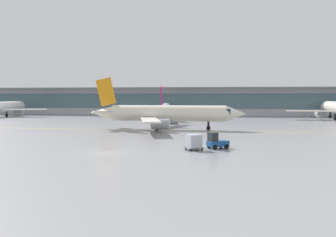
% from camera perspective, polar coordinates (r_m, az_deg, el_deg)
% --- Properties ---
extents(ground_plane, '(400.00, 400.00, 0.00)m').
position_cam_1_polar(ground_plane, '(44.48, -9.35, -5.24)').
color(ground_plane, gray).
extents(taxiway_centreline_stripe, '(109.98, 2.99, 0.01)m').
position_cam_1_polar(taxiway_centreline_stripe, '(72.33, -0.21, -1.83)').
color(taxiway_centreline_stripe, yellow).
rests_on(taxiway_centreline_stripe, ground_plane).
extents(terminal_concourse, '(196.46, 11.00, 9.60)m').
position_cam_1_polar(terminal_concourse, '(132.10, 2.76, 2.70)').
color(terminal_concourse, '#B2B7BC').
rests_on(terminal_concourse, ground_plane).
extents(gate_airplane_0, '(29.52, 31.80, 10.53)m').
position_cam_1_polar(gate_airplane_0, '(131.53, -23.89, 1.64)').
color(gate_airplane_0, white).
rests_on(gate_airplane_0, ground_plane).
extents(gate_airplane_1, '(26.54, 28.68, 9.50)m').
position_cam_1_polar(gate_airplane_1, '(111.72, -0.59, 1.50)').
color(gate_airplane_1, silver).
rests_on(gate_airplane_1, ground_plane).
extents(taxiing_regional_jet, '(31.60, 29.43, 10.48)m').
position_cam_1_polar(taxiing_regional_jet, '(74.16, -0.28, 0.73)').
color(taxiing_regional_jet, silver).
rests_on(taxiing_regional_jet, ground_plane).
extents(baggage_tug, '(2.95, 2.60, 2.10)m').
position_cam_1_polar(baggage_tug, '(47.91, 7.37, -3.52)').
color(baggage_tug, '#194C8C').
rests_on(baggage_tug, ground_plane).
extents(cargo_dolly_lead, '(2.63, 2.48, 1.94)m').
position_cam_1_polar(cargo_dolly_lead, '(46.32, 3.96, -3.54)').
color(cargo_dolly_lead, '#595B60').
rests_on(cargo_dolly_lead, ground_plane).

